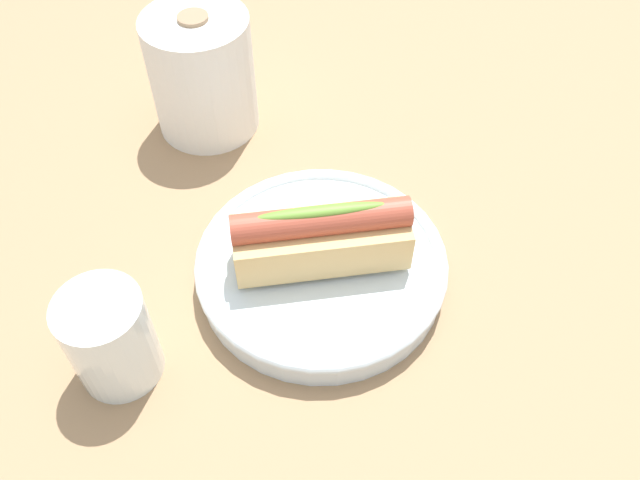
# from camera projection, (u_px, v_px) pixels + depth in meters

# --- Properties ---
(ground_plane) EXTENTS (2.40, 2.40, 0.00)m
(ground_plane) POSITION_uv_depth(u_px,v_px,m) (308.00, 283.00, 0.60)
(ground_plane) COLOR #9E7A56
(serving_bowl) EXTENTS (0.23, 0.23, 0.03)m
(serving_bowl) POSITION_uv_depth(u_px,v_px,m) (320.00, 264.00, 0.59)
(serving_bowl) COLOR silver
(serving_bowl) RESTS_ON ground_plane
(hotdog_front) EXTENTS (0.16, 0.10, 0.06)m
(hotdog_front) POSITION_uv_depth(u_px,v_px,m) (320.00, 234.00, 0.56)
(hotdog_front) COLOR #DBB270
(hotdog_front) RESTS_ON serving_bowl
(water_glass) EXTENTS (0.07, 0.07, 0.09)m
(water_glass) POSITION_uv_depth(u_px,v_px,m) (110.00, 337.00, 0.51)
(water_glass) COLOR white
(water_glass) RESTS_ON ground_plane
(paper_towel_roll) EXTENTS (0.11, 0.11, 0.13)m
(paper_towel_roll) POSITION_uv_depth(u_px,v_px,m) (202.00, 74.00, 0.69)
(paper_towel_roll) COLOR white
(paper_towel_roll) RESTS_ON ground_plane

